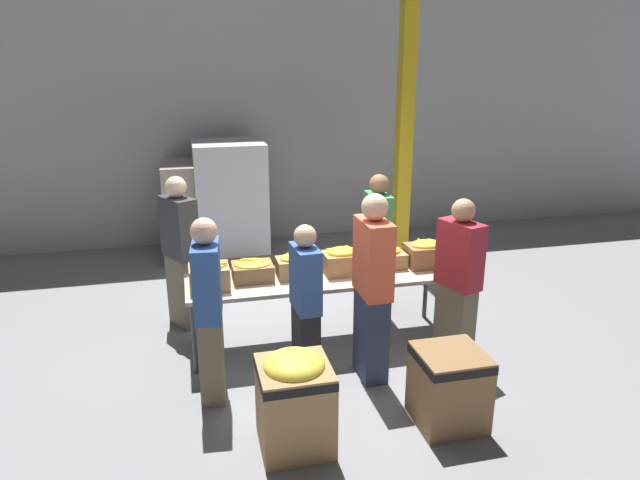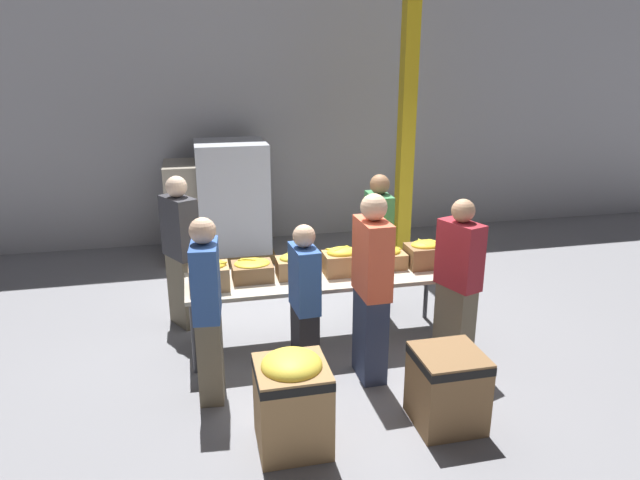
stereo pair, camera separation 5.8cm
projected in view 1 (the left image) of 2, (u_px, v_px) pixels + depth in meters
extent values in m
plane|color=gray|center=(322.00, 342.00, 6.08)|extent=(30.00, 30.00, 0.00)
cube|color=#A8A8AD|center=(264.00, 117.00, 9.06)|extent=(16.00, 0.08, 4.00)
cube|color=#B2A893|center=(322.00, 277.00, 5.85)|extent=(2.75, 0.77, 0.04)
cylinder|color=#38383D|center=(195.00, 339.00, 5.37)|extent=(0.05, 0.05, 0.72)
cylinder|color=#38383D|center=(451.00, 312.00, 5.96)|extent=(0.05, 0.05, 0.72)
cylinder|color=#38383D|center=(193.00, 311.00, 5.98)|extent=(0.05, 0.05, 0.72)
cylinder|color=#38383D|center=(426.00, 288.00, 6.56)|extent=(0.05, 0.05, 0.72)
cube|color=tan|center=(209.00, 277.00, 5.49)|extent=(0.38, 0.32, 0.23)
ellipsoid|color=gold|center=(209.00, 266.00, 5.45)|extent=(0.34, 0.26, 0.08)
ellipsoid|color=gold|center=(209.00, 260.00, 5.52)|extent=(0.10, 0.20, 0.05)
ellipsoid|color=gold|center=(221.00, 264.00, 5.43)|extent=(0.14, 0.10, 0.04)
cube|color=olive|center=(253.00, 272.00, 5.71)|extent=(0.40, 0.32, 0.17)
ellipsoid|color=yellow|center=(252.00, 264.00, 5.69)|extent=(0.35, 0.29, 0.07)
ellipsoid|color=yellow|center=(248.00, 260.00, 5.68)|extent=(0.17, 0.10, 0.04)
ellipsoid|color=yellow|center=(245.00, 261.00, 5.70)|extent=(0.15, 0.07, 0.05)
ellipsoid|color=yellow|center=(259.00, 261.00, 5.72)|extent=(0.19, 0.19, 0.05)
cube|color=#A37A4C|center=(297.00, 267.00, 5.80)|extent=(0.40, 0.28, 0.19)
ellipsoid|color=gold|center=(296.00, 258.00, 5.76)|extent=(0.34, 0.25, 0.10)
ellipsoid|color=gold|center=(295.00, 257.00, 5.73)|extent=(0.13, 0.15, 0.05)
ellipsoid|color=gold|center=(292.00, 254.00, 5.74)|extent=(0.12, 0.14, 0.04)
ellipsoid|color=gold|center=(302.00, 257.00, 5.71)|extent=(0.06, 0.16, 0.04)
cube|color=#A37A4C|center=(342.00, 263.00, 5.87)|extent=(0.38, 0.29, 0.22)
ellipsoid|color=yellow|center=(342.00, 252.00, 5.84)|extent=(0.32, 0.25, 0.11)
ellipsoid|color=yellow|center=(335.00, 249.00, 5.86)|extent=(0.21, 0.09, 0.04)
ellipsoid|color=yellow|center=(354.00, 250.00, 5.81)|extent=(0.19, 0.10, 0.05)
ellipsoid|color=yellow|center=(340.00, 250.00, 5.80)|extent=(0.16, 0.11, 0.04)
ellipsoid|color=yellow|center=(343.00, 248.00, 5.83)|extent=(0.17, 0.14, 0.04)
cube|color=#A37A4C|center=(385.00, 260.00, 6.07)|extent=(0.40, 0.30, 0.16)
ellipsoid|color=yellow|center=(386.00, 252.00, 6.04)|extent=(0.32, 0.23, 0.10)
ellipsoid|color=yellow|center=(393.00, 249.00, 6.05)|extent=(0.16, 0.11, 0.05)
ellipsoid|color=yellow|center=(391.00, 248.00, 6.07)|extent=(0.15, 0.15, 0.04)
ellipsoid|color=yellow|center=(379.00, 248.00, 6.06)|extent=(0.07, 0.15, 0.04)
ellipsoid|color=yellow|center=(393.00, 250.00, 6.04)|extent=(0.20, 0.06, 0.04)
cube|color=olive|center=(425.00, 255.00, 6.09)|extent=(0.40, 0.31, 0.23)
ellipsoid|color=yellow|center=(426.00, 245.00, 6.05)|extent=(0.32, 0.25, 0.09)
ellipsoid|color=yellow|center=(433.00, 242.00, 6.07)|extent=(0.14, 0.05, 0.04)
ellipsoid|color=yellow|center=(420.00, 242.00, 6.10)|extent=(0.08, 0.22, 0.04)
ellipsoid|color=yellow|center=(433.00, 241.00, 6.05)|extent=(0.10, 0.19, 0.05)
ellipsoid|color=yellow|center=(421.00, 243.00, 6.02)|extent=(0.12, 0.18, 0.05)
cube|color=#6B604C|center=(184.00, 291.00, 6.37)|extent=(0.37, 0.44, 0.81)
cube|color=#333338|center=(179.00, 228.00, 6.14)|extent=(0.42, 0.51, 0.67)
sphere|color=beige|center=(176.00, 187.00, 6.01)|extent=(0.23, 0.23, 0.23)
cube|color=#6B604C|center=(455.00, 322.00, 5.64)|extent=(0.32, 0.42, 0.78)
cube|color=maroon|center=(460.00, 254.00, 5.42)|extent=(0.35, 0.49, 0.65)
sphere|color=tan|center=(463.00, 210.00, 5.29)|extent=(0.22, 0.22, 0.22)
cube|color=black|center=(376.00, 281.00, 6.68)|extent=(0.22, 0.38, 0.79)
cube|color=#387A47|center=(378.00, 222.00, 6.46)|extent=(0.24, 0.45, 0.65)
sphere|color=#896042|center=(379.00, 184.00, 6.32)|extent=(0.22, 0.22, 0.22)
cube|color=black|center=(306.00, 344.00, 5.28)|extent=(0.21, 0.35, 0.72)
cube|color=#2D5199|center=(305.00, 279.00, 5.08)|extent=(0.23, 0.42, 0.59)
sphere|color=#DBAD89|center=(305.00, 236.00, 4.96)|extent=(0.20, 0.20, 0.20)
cube|color=#6B604C|center=(212.00, 357.00, 4.99)|extent=(0.24, 0.39, 0.79)
cube|color=#2D5199|center=(207.00, 281.00, 4.77)|extent=(0.26, 0.46, 0.65)
sphere|color=#DBAD89|center=(204.00, 231.00, 4.64)|extent=(0.22, 0.22, 0.22)
cube|color=#2D3856|center=(371.00, 335.00, 5.31)|extent=(0.23, 0.41, 0.84)
cube|color=#EA5B3D|center=(373.00, 258.00, 5.08)|extent=(0.25, 0.48, 0.70)
sphere|color=#DBAD89|center=(375.00, 207.00, 4.94)|extent=(0.24, 0.24, 0.24)
cube|color=#A37A4C|center=(295.00, 406.00, 4.36)|extent=(0.54, 0.54, 0.69)
cube|color=black|center=(294.00, 373.00, 4.27)|extent=(0.55, 0.55, 0.07)
ellipsoid|color=yellow|center=(294.00, 365.00, 4.25)|extent=(0.46, 0.46, 0.19)
cube|color=olive|center=(449.00, 387.00, 4.65)|extent=(0.53, 0.53, 0.65)
cube|color=black|center=(451.00, 358.00, 4.57)|extent=(0.54, 0.54, 0.07)
cube|color=gold|center=(405.00, 124.00, 8.06)|extent=(0.20, 0.20, 4.00)
cube|color=olive|center=(233.00, 251.00, 8.74)|extent=(1.11, 1.11, 0.13)
cube|color=silver|center=(230.00, 196.00, 8.48)|extent=(1.02, 1.02, 1.61)
cube|color=olive|center=(199.00, 251.00, 8.72)|extent=(1.01, 1.01, 0.13)
cube|color=#A39984|center=(196.00, 206.00, 8.50)|extent=(0.93, 0.93, 1.30)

